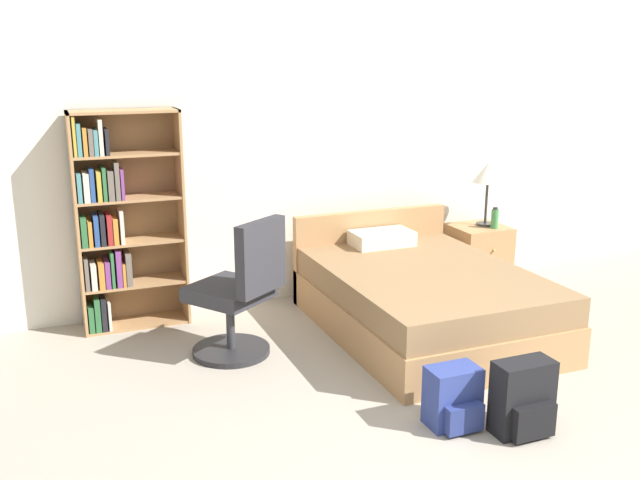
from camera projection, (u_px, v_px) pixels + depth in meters
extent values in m
cube|color=silver|center=(301.00, 144.00, 5.90)|extent=(9.00, 0.06, 2.60)
cube|color=#AD7F51|center=(77.00, 226.00, 5.18)|extent=(0.02, 0.30, 1.64)
cube|color=#AD7F51|center=(181.00, 217.00, 5.46)|extent=(0.02, 0.30, 1.64)
cube|color=#936C45|center=(128.00, 217.00, 5.45)|extent=(0.78, 0.01, 1.64)
cube|color=#AD7F51|center=(137.00, 323.00, 5.53)|extent=(0.74, 0.28, 0.02)
cube|color=#2D6638|center=(91.00, 317.00, 5.34)|extent=(0.04, 0.19, 0.20)
cube|color=#2D6638|center=(97.00, 314.00, 5.34)|extent=(0.04, 0.17, 0.25)
cube|color=black|center=(103.00, 313.00, 5.36)|extent=(0.04, 0.17, 0.25)
cube|color=beige|center=(109.00, 313.00, 5.40)|extent=(0.02, 0.24, 0.22)
cube|color=#AD7F51|center=(135.00, 282.00, 5.44)|extent=(0.74, 0.28, 0.02)
cube|color=#665B51|center=(86.00, 273.00, 5.25)|extent=(0.03, 0.19, 0.24)
cube|color=beige|center=(93.00, 275.00, 5.27)|extent=(0.04, 0.19, 0.19)
cube|color=orange|center=(101.00, 274.00, 5.29)|extent=(0.04, 0.19, 0.20)
cube|color=#7A387F|center=(107.00, 272.00, 5.32)|extent=(0.04, 0.24, 0.20)
cube|color=#2D6638|center=(112.00, 268.00, 5.32)|extent=(0.02, 0.21, 0.27)
cube|color=#7A387F|center=(118.00, 266.00, 5.34)|extent=(0.04, 0.23, 0.28)
cube|color=orange|center=(123.00, 273.00, 5.34)|extent=(0.02, 0.18, 0.18)
cube|color=#665B51|center=(128.00, 267.00, 5.36)|extent=(0.04, 0.21, 0.25)
cube|color=#AD7F51|center=(132.00, 241.00, 5.36)|extent=(0.74, 0.28, 0.02)
cube|color=#2D6638|center=(83.00, 231.00, 5.16)|extent=(0.04, 0.19, 0.22)
cube|color=orange|center=(89.00, 232.00, 5.20)|extent=(0.03, 0.23, 0.19)
cube|color=navy|center=(96.00, 230.00, 5.19)|extent=(0.03, 0.19, 0.23)
cube|color=black|center=(102.00, 228.00, 5.22)|extent=(0.03, 0.22, 0.23)
cube|color=maroon|center=(109.00, 228.00, 5.24)|extent=(0.04, 0.22, 0.22)
cube|color=orange|center=(115.00, 230.00, 5.24)|extent=(0.04, 0.17, 0.20)
cube|color=beige|center=(121.00, 226.00, 5.27)|extent=(0.03, 0.21, 0.25)
cube|color=#AD7F51|center=(129.00, 198.00, 5.27)|extent=(0.74, 0.28, 0.02)
cube|color=teal|center=(79.00, 187.00, 5.07)|extent=(0.03, 0.17, 0.21)
cube|color=beige|center=(86.00, 187.00, 5.10)|extent=(0.04, 0.20, 0.21)
cube|color=navy|center=(92.00, 185.00, 5.10)|extent=(0.03, 0.17, 0.24)
cube|color=gold|center=(98.00, 185.00, 5.13)|extent=(0.03, 0.20, 0.22)
cube|color=#2D6638|center=(103.00, 183.00, 5.15)|extent=(0.03, 0.22, 0.24)
cube|color=#665B51|center=(110.00, 184.00, 5.16)|extent=(0.04, 0.20, 0.22)
cube|color=#665B51|center=(116.00, 181.00, 5.15)|extent=(0.03, 0.16, 0.27)
cube|color=#7A387F|center=(121.00, 183.00, 5.20)|extent=(0.02, 0.23, 0.22)
cube|color=#AD7F51|center=(126.00, 154.00, 5.19)|extent=(0.74, 0.28, 0.02)
cube|color=gold|center=(73.00, 136.00, 4.99)|extent=(0.02, 0.20, 0.28)
cube|color=teal|center=(78.00, 139.00, 5.00)|extent=(0.03, 0.18, 0.23)
cube|color=orange|center=(84.00, 141.00, 5.03)|extent=(0.03, 0.21, 0.20)
cube|color=#665B51|center=(90.00, 142.00, 5.03)|extent=(0.03, 0.17, 0.19)
cube|color=teal|center=(95.00, 142.00, 5.06)|extent=(0.03, 0.22, 0.18)
cube|color=beige|center=(100.00, 137.00, 5.06)|extent=(0.03, 0.21, 0.25)
cube|color=black|center=(106.00, 141.00, 5.09)|extent=(0.03, 0.23, 0.18)
cube|color=#AD7F51|center=(123.00, 111.00, 5.11)|extent=(0.78, 0.30, 0.02)
cube|color=#AD7F51|center=(424.00, 314.00, 5.33)|extent=(1.38, 1.95, 0.29)
cube|color=olive|center=(425.00, 283.00, 5.27)|extent=(1.35, 1.91, 0.21)
cube|color=#AD7F51|center=(370.00, 253.00, 6.11)|extent=(1.38, 0.08, 0.75)
cube|color=silver|center=(382.00, 238.00, 5.87)|extent=(0.50, 0.30, 0.12)
cylinder|color=#232326|center=(231.00, 350.00, 4.99)|extent=(0.54, 0.54, 0.04)
cylinder|color=#333338|center=(230.00, 323.00, 4.94)|extent=(0.06, 0.06, 0.36)
cube|color=#2D2D33|center=(229.00, 292.00, 4.88)|extent=(0.67, 0.67, 0.10)
cube|color=#2D2D33|center=(261.00, 257.00, 4.65)|extent=(0.41, 0.32, 0.48)
cube|color=#AD7F51|center=(478.00, 255.00, 6.40)|extent=(0.47, 0.45, 0.54)
sphere|color=tan|center=(494.00, 250.00, 6.16)|extent=(0.02, 0.02, 0.02)
cylinder|color=#333333|center=(485.00, 224.00, 6.37)|extent=(0.15, 0.15, 0.02)
cylinder|color=#333333|center=(486.00, 203.00, 6.32)|extent=(0.02, 0.02, 0.37)
cone|color=white|center=(488.00, 172.00, 6.25)|extent=(0.27, 0.27, 0.17)
cylinder|color=#3F8C4C|center=(495.00, 219.00, 6.24)|extent=(0.07, 0.07, 0.17)
cylinder|color=#2D2D33|center=(495.00, 208.00, 6.21)|extent=(0.04, 0.04, 0.02)
cube|color=black|center=(522.00, 397.00, 3.91)|extent=(0.33, 0.17, 0.42)
cube|color=black|center=(534.00, 422.00, 3.84)|extent=(0.25, 0.06, 0.19)
cube|color=navy|center=(452.00, 396.00, 4.00)|extent=(0.29, 0.19, 0.35)
cube|color=navy|center=(464.00, 419.00, 3.91)|extent=(0.22, 0.07, 0.16)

